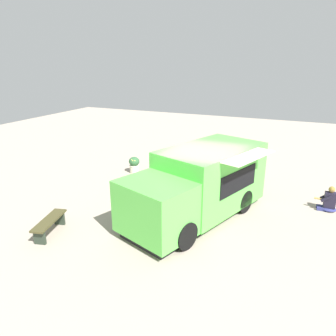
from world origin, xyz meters
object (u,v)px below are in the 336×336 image
object	(u,v)px
person_customer	(329,201)
planter_flowering_far	(169,167)
planter_flowering_near	(134,164)
trash_bin	(173,157)
food_truck	(199,186)
plaza_bench	(50,223)

from	to	relation	value
person_customer	planter_flowering_far	world-z (taller)	person_customer
planter_flowering_near	trash_bin	bearing A→B (deg)	-131.15
person_customer	food_truck	bearing A→B (deg)	28.99
plaza_bench	trash_bin	bearing A→B (deg)	-96.98
planter_flowering_near	plaza_bench	distance (m)	5.84
person_customer	planter_flowering_far	xyz separation A→B (m)	(6.52, -1.14, 0.03)
food_truck	planter_flowering_near	world-z (taller)	food_truck
trash_bin	plaza_bench	bearing A→B (deg)	83.02
person_customer	plaza_bench	xyz separation A→B (m)	(7.69, 5.10, 0.01)
person_customer	trash_bin	world-z (taller)	trash_bin
food_truck	planter_flowering_near	size ratio (longest dim) A/B	7.53
food_truck	person_customer	bearing A→B (deg)	-151.01
person_customer	plaza_bench	distance (m)	9.23
planter_flowering_far	plaza_bench	xyz separation A→B (m)	(1.17, 6.24, -0.03)
planter_flowering_near	planter_flowering_far	bearing A→B (deg)	-165.11
planter_flowering_near	plaza_bench	xyz separation A→B (m)	(-0.42, 5.82, -0.05)
planter_flowering_near	trash_bin	xyz separation A→B (m)	(-1.31, -1.50, 0.08)
food_truck	planter_flowering_far	world-z (taller)	food_truck
food_truck	person_customer	distance (m)	4.63
food_truck	planter_flowering_far	bearing A→B (deg)	-53.07
planter_flowering_far	trash_bin	size ratio (longest dim) A/B	0.74
trash_bin	food_truck	bearing A→B (deg)	122.16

